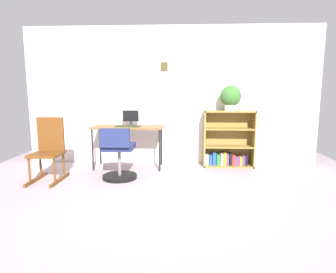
{
  "coord_description": "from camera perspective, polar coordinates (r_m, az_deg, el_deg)",
  "views": [
    {
      "loc": [
        0.23,
        -3.04,
        1.32
      ],
      "look_at": [
        0.01,
        1.14,
        0.64
      ],
      "focal_mm": 30.72,
      "sensor_mm": 36.0,
      "label": 1
    }
  ],
  "objects": [
    {
      "name": "ground_plane",
      "position": [
        3.32,
        -1.19,
        -14.24
      ],
      "size": [
        6.24,
        6.24,
        0.0
      ],
      "primitive_type": "plane",
      "color": "gray"
    },
    {
      "name": "wall_back",
      "position": [
        5.2,
        0.5,
        7.99
      ],
      "size": [
        5.2,
        0.12,
        2.43
      ],
      "color": "silver",
      "rests_on": "ground_plane"
    },
    {
      "name": "desk",
      "position": [
        4.92,
        -7.95,
        1.39
      ],
      "size": [
        1.19,
        0.51,
        0.72
      ],
      "color": "brown",
      "rests_on": "ground_plane"
    },
    {
      "name": "monitor",
      "position": [
        4.99,
        -7.4,
        3.62
      ],
      "size": [
        0.28,
        0.18,
        0.26
      ],
      "color": "#262628",
      "rests_on": "desk"
    },
    {
      "name": "keyboard",
      "position": [
        4.81,
        -7.98,
        2.02
      ],
      "size": [
        0.41,
        0.11,
        0.02
      ],
      "primitive_type": "cube",
      "color": "#203619",
      "rests_on": "desk"
    },
    {
      "name": "office_chair",
      "position": [
        4.33,
        -9.8,
        -3.9
      ],
      "size": [
        0.52,
        0.55,
        0.79
      ],
      "color": "black",
      "rests_on": "ground_plane"
    },
    {
      "name": "rocking_chair",
      "position": [
        4.58,
        -22.62,
        -2.3
      ],
      "size": [
        0.42,
        0.64,
        0.93
      ],
      "color": "#5F3513",
      "rests_on": "ground_plane"
    },
    {
      "name": "bookshelf_low",
      "position": [
        5.14,
        11.76,
        -1.09
      ],
      "size": [
        0.87,
        0.3,
        0.97
      ],
      "color": "olive",
      "rests_on": "ground_plane"
    },
    {
      "name": "potted_plant_on_shelf",
      "position": [
        5.01,
        12.31,
        7.66
      ],
      "size": [
        0.35,
        0.35,
        0.42
      ],
      "color": "#B7B2A8",
      "rests_on": "bookshelf_low"
    }
  ]
}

